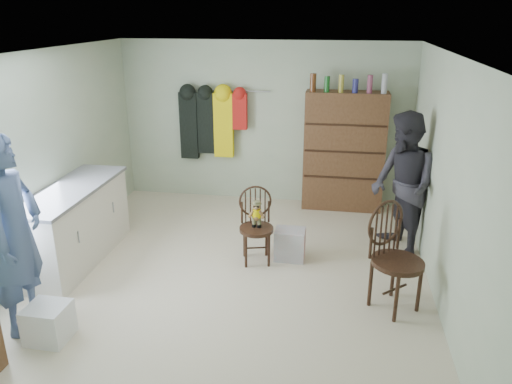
% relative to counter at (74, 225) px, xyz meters
% --- Properties ---
extents(ground_plane, '(5.00, 5.00, 0.00)m').
position_rel_counter_xyz_m(ground_plane, '(1.95, 0.00, -0.47)').
color(ground_plane, beige).
rests_on(ground_plane, ground).
extents(room_walls, '(5.00, 5.00, 5.00)m').
position_rel_counter_xyz_m(room_walls, '(1.95, 0.53, 1.11)').
color(room_walls, '#B7C2A3').
rests_on(room_walls, ground).
extents(counter, '(0.64, 1.86, 0.94)m').
position_rel_counter_xyz_m(counter, '(0.00, 0.00, 0.00)').
color(counter, silver).
rests_on(counter, ground).
extents(plastic_tub, '(0.37, 0.36, 0.35)m').
position_rel_counter_xyz_m(plastic_tub, '(0.53, -1.52, -0.30)').
color(plastic_tub, white).
rests_on(plastic_tub, ground).
extents(chair_front, '(0.50, 0.50, 0.93)m').
position_rel_counter_xyz_m(chair_front, '(2.18, 0.36, 0.05)').
color(chair_front, '#382013').
rests_on(chair_front, ground).
extents(chair_far, '(0.71, 0.71, 1.14)m').
position_rel_counter_xyz_m(chair_far, '(3.70, -0.42, 0.14)').
color(chair_far, '#382013').
rests_on(chair_far, ground).
extents(striped_bag, '(0.37, 0.29, 0.39)m').
position_rel_counter_xyz_m(striped_bag, '(2.58, 0.46, -0.28)').
color(striped_bag, '#E57872').
rests_on(striped_bag, ground).
extents(person_left, '(0.54, 0.75, 1.93)m').
position_rel_counter_xyz_m(person_left, '(0.20, -1.33, 0.49)').
color(person_left, '#455880').
rests_on(person_left, ground).
extents(person_right, '(0.94, 1.05, 1.80)m').
position_rel_counter_xyz_m(person_right, '(3.91, 0.86, 0.43)').
color(person_right, '#2D2B33').
rests_on(person_right, ground).
extents(dresser, '(1.20, 0.39, 2.08)m').
position_rel_counter_xyz_m(dresser, '(3.20, 2.30, 0.44)').
color(dresser, brown).
rests_on(dresser, ground).
extents(coat_rack, '(1.42, 0.12, 1.09)m').
position_rel_counter_xyz_m(coat_rack, '(1.12, 2.38, 0.78)').
color(coat_rack, '#99999E').
rests_on(coat_rack, ground).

